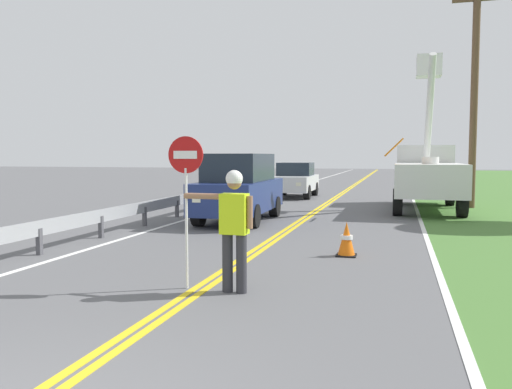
{
  "coord_description": "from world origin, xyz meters",
  "views": [
    {
      "loc": [
        2.88,
        -2.8,
        2.03
      ],
      "look_at": [
        -0.07,
        7.91,
        1.2
      ],
      "focal_mm": 36.19,
      "sensor_mm": 36.0,
      "label": 1
    }
  ],
  "objects_px": {
    "stop_sign_paddle": "(186,177)",
    "oncoming_suv_nearest": "(239,187)",
    "traffic_cone_lead": "(347,240)",
    "utility_pole_near": "(474,92)",
    "oncoming_sedan_second": "(295,180)",
    "flagger_worker": "(234,223)",
    "utility_bucket_truck": "(426,172)"
  },
  "relations": [
    {
      "from": "stop_sign_paddle",
      "to": "oncoming_suv_nearest",
      "type": "bearing_deg",
      "value": 101.59
    },
    {
      "from": "oncoming_suv_nearest",
      "to": "traffic_cone_lead",
      "type": "bearing_deg",
      "value": -51.97
    },
    {
      "from": "oncoming_suv_nearest",
      "to": "utility_pole_near",
      "type": "bearing_deg",
      "value": 40.13
    },
    {
      "from": "oncoming_sedan_second",
      "to": "traffic_cone_lead",
      "type": "relative_size",
      "value": 5.9
    },
    {
      "from": "stop_sign_paddle",
      "to": "oncoming_sedan_second",
      "type": "distance_m",
      "value": 17.93
    },
    {
      "from": "stop_sign_paddle",
      "to": "utility_pole_near",
      "type": "xyz_separation_m",
      "value": [
        5.9,
        14.43,
        2.78
      ]
    },
    {
      "from": "stop_sign_paddle",
      "to": "oncoming_suv_nearest",
      "type": "relative_size",
      "value": 0.5
    },
    {
      "from": "oncoming_suv_nearest",
      "to": "oncoming_sedan_second",
      "type": "xyz_separation_m",
      "value": [
        -0.15,
        9.75,
        -0.23
      ]
    },
    {
      "from": "flagger_worker",
      "to": "oncoming_sedan_second",
      "type": "relative_size",
      "value": 0.44
    },
    {
      "from": "oncoming_suv_nearest",
      "to": "utility_pole_near",
      "type": "relative_size",
      "value": 0.54
    },
    {
      "from": "oncoming_suv_nearest",
      "to": "oncoming_sedan_second",
      "type": "relative_size",
      "value": 1.12
    },
    {
      "from": "oncoming_sedan_second",
      "to": "utility_pole_near",
      "type": "distance_m",
      "value": 9.17
    },
    {
      "from": "flagger_worker",
      "to": "oncoming_suv_nearest",
      "type": "bearing_deg",
      "value": 106.66
    },
    {
      "from": "flagger_worker",
      "to": "traffic_cone_lead",
      "type": "relative_size",
      "value": 2.61
    },
    {
      "from": "utility_bucket_truck",
      "to": "utility_pole_near",
      "type": "distance_m",
      "value": 3.65
    },
    {
      "from": "flagger_worker",
      "to": "oncoming_sedan_second",
      "type": "distance_m",
      "value": 18.03
    },
    {
      "from": "traffic_cone_lead",
      "to": "oncoming_suv_nearest",
      "type": "bearing_deg",
      "value": 128.03
    },
    {
      "from": "utility_bucket_truck",
      "to": "utility_pole_near",
      "type": "relative_size",
      "value": 0.79
    },
    {
      "from": "stop_sign_paddle",
      "to": "oncoming_sedan_second",
      "type": "height_order",
      "value": "stop_sign_paddle"
    },
    {
      "from": "utility_pole_near",
      "to": "utility_bucket_truck",
      "type": "bearing_deg",
      "value": -151.01
    },
    {
      "from": "stop_sign_paddle",
      "to": "oncoming_suv_nearest",
      "type": "height_order",
      "value": "stop_sign_paddle"
    },
    {
      "from": "stop_sign_paddle",
      "to": "oncoming_sedan_second",
      "type": "xyz_separation_m",
      "value": [
        -1.8,
        17.81,
        -0.88
      ]
    },
    {
      "from": "utility_pole_near",
      "to": "oncoming_suv_nearest",
      "type": "bearing_deg",
      "value": -139.87
    },
    {
      "from": "flagger_worker",
      "to": "oncoming_sedan_second",
      "type": "bearing_deg",
      "value": 98.19
    },
    {
      "from": "flagger_worker",
      "to": "utility_pole_near",
      "type": "distance_m",
      "value": 15.72
    },
    {
      "from": "oncoming_sedan_second",
      "to": "traffic_cone_lead",
      "type": "xyz_separation_m",
      "value": [
        3.92,
        -14.57,
        -0.5
      ]
    },
    {
      "from": "stop_sign_paddle",
      "to": "utility_bucket_truck",
      "type": "bearing_deg",
      "value": 72.86
    },
    {
      "from": "utility_bucket_truck",
      "to": "stop_sign_paddle",
      "type": "bearing_deg",
      "value": -107.14
    },
    {
      "from": "oncoming_sedan_second",
      "to": "traffic_cone_lead",
      "type": "distance_m",
      "value": 15.1
    },
    {
      "from": "flagger_worker",
      "to": "stop_sign_paddle",
      "type": "bearing_deg",
      "value": 177.71
    },
    {
      "from": "oncoming_suv_nearest",
      "to": "utility_bucket_truck",
      "type": "bearing_deg",
      "value": 42.92
    },
    {
      "from": "oncoming_sedan_second",
      "to": "utility_bucket_truck",
      "type": "bearing_deg",
      "value": -36.15
    }
  ]
}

